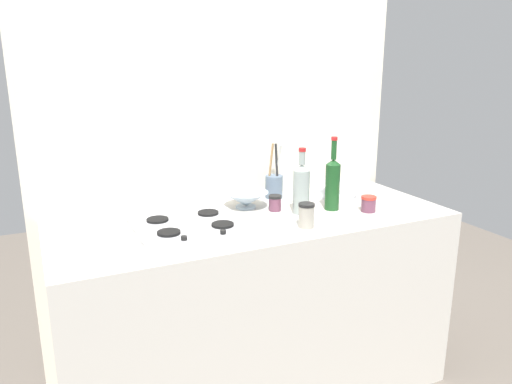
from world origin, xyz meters
name	(u,v)px	position (x,y,z in m)	size (l,w,h in m)	color
counter_block	(256,307)	(0.00, 0.00, 0.45)	(1.80, 0.70, 0.90)	beige
backsplash_panel	(224,159)	(0.00, 0.38, 1.10)	(1.90, 0.06, 2.20)	beige
stovetop_hob	(190,226)	(-0.32, -0.02, 0.91)	(0.46, 0.40, 0.04)	#B2B2B7
plate_stack	(336,190)	(0.54, 0.16, 0.93)	(0.22, 0.22, 0.06)	white
wine_bottle_leftmost	(301,188)	(0.22, -0.03, 1.02)	(0.08, 0.08, 0.31)	gray
wine_bottle_mid_left	(333,183)	(0.38, -0.04, 1.03)	(0.07, 0.07, 0.35)	#19471E
mixing_bowl	(246,199)	(0.02, 0.16, 0.94)	(0.22, 0.22, 0.08)	silver
utensil_crock	(274,185)	(0.22, 0.26, 0.97)	(0.09, 0.09, 0.29)	slate
condiment_jar_front	(306,215)	(0.14, -0.21, 0.95)	(0.07, 0.07, 0.11)	#9E998C
condiment_jar_rear	(275,203)	(0.13, 0.06, 0.94)	(0.06, 0.06, 0.07)	#66384C
condiment_jar_spare	(369,204)	(0.52, -0.14, 0.94)	(0.07, 0.07, 0.07)	#66384C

